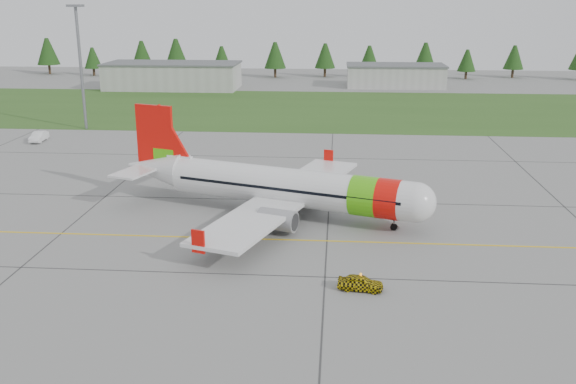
{
  "coord_description": "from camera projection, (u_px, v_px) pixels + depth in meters",
  "views": [
    {
      "loc": [
        10.7,
        -46.83,
        21.1
      ],
      "look_at": [
        6.13,
        11.85,
        3.43
      ],
      "focal_mm": 40.0,
      "sensor_mm": 36.0,
      "label": 1
    }
  ],
  "objects": [
    {
      "name": "service_van",
      "position": [
        38.0,
        127.0,
        98.91
      ],
      "size": [
        1.76,
        1.68,
        4.69
      ],
      "primitive_type": "imported",
      "rotation": [
        0.0,
        0.0,
        0.08
      ],
      "color": "silver",
      "rests_on": "ground"
    },
    {
      "name": "floodlight_mast",
      "position": [
        81.0,
        70.0,
        106.47
      ],
      "size": [
        0.5,
        0.5,
        20.0
      ],
      "primitive_type": "cylinder",
      "color": "slate",
      "rests_on": "ground"
    },
    {
      "name": "grass_strip",
      "position": [
        285.0,
        108.0,
        129.88
      ],
      "size": [
        320.0,
        50.0,
        0.03
      ],
      "primitive_type": "cube",
      "color": "#30561E",
      "rests_on": "ground"
    },
    {
      "name": "hangar_east",
      "position": [
        395.0,
        76.0,
        161.65
      ],
      "size": [
        24.0,
        12.0,
        5.2
      ],
      "primitive_type": "cube",
      "color": "#A8A8A3",
      "rests_on": "ground"
    },
    {
      "name": "ground",
      "position": [
        201.0,
        273.0,
        51.58
      ],
      "size": [
        320.0,
        320.0,
        0.0
      ],
      "primitive_type": "plane",
      "color": "gray",
      "rests_on": "ground"
    },
    {
      "name": "treeline",
      "position": [
        301.0,
        59.0,
        181.91
      ],
      "size": [
        160.0,
        8.0,
        10.0
      ],
      "primitive_type": null,
      "color": "#1C3F14",
      "rests_on": "ground"
    },
    {
      "name": "aircraft",
      "position": [
        283.0,
        187.0,
        64.76
      ],
      "size": [
        33.07,
        31.35,
        10.36
      ],
      "rotation": [
        0.0,
        0.0,
        -0.33
      ],
      "color": "silver",
      "rests_on": "ground"
    },
    {
      "name": "follow_me_car",
      "position": [
        361.0,
        269.0,
        48.12
      ],
      "size": [
        1.34,
        1.52,
        3.46
      ],
      "primitive_type": "imported",
      "rotation": [
        0.0,
        0.0,
        1.45
      ],
      "color": "yellow",
      "rests_on": "ground"
    },
    {
      "name": "hangar_west",
      "position": [
        173.0,
        76.0,
        157.99
      ],
      "size": [
        32.0,
        14.0,
        6.0
      ],
      "primitive_type": "cube",
      "color": "#A8A8A3",
      "rests_on": "ground"
    },
    {
      "name": "taxi_guideline",
      "position": [
        219.0,
        238.0,
        59.22
      ],
      "size": [
        120.0,
        0.25,
        0.02
      ],
      "primitive_type": "cube",
      "color": "gold",
      "rests_on": "ground"
    }
  ]
}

